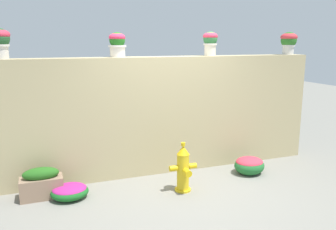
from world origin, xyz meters
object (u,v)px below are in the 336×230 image
potted_plant_1 (117,43)px  flower_bush_right (70,191)px  planter_box (41,184)px  fire_hydrant (183,169)px  potted_plant_3 (289,41)px  potted_plant_0 (0,40)px  potted_plant_2 (210,41)px  flower_bush_left (249,165)px

potted_plant_1 → flower_bush_right: potted_plant_1 is taller
potted_plant_1 → planter_box: size_ratio=0.65×
fire_hydrant → flower_bush_right: 1.67m
potted_plant_3 → potted_plant_0: bearing=-179.8°
planter_box → potted_plant_2: bearing=10.0°
flower_bush_right → potted_plant_0: bearing=142.4°
potted_plant_0 → potted_plant_3: potted_plant_0 is taller
potted_plant_2 → planter_box: (-2.89, -0.51, -1.99)m
fire_hydrant → potted_plant_1: bearing=126.7°
potted_plant_0 → fire_hydrant: 3.18m
potted_plant_1 → planter_box: (-1.26, -0.50, -1.96)m
potted_plant_0 → fire_hydrant: size_ratio=0.57×
potted_plant_0 → potted_plant_3: 4.89m
potted_plant_3 → planter_box: size_ratio=0.71×
potted_plant_0 → planter_box: 2.09m
potted_plant_0 → potted_plant_2: potted_plant_0 is taller
flower_bush_left → flower_bush_right: (-2.94, 0.06, -0.05)m
planter_box → potted_plant_3: bearing=5.8°
fire_hydrant → flower_bush_left: fire_hydrant is taller
flower_bush_left → potted_plant_3: bearing=29.7°
potted_plant_3 → flower_bush_left: potted_plant_3 is taller
potted_plant_1 → fire_hydrant: potted_plant_1 is taller
fire_hydrant → flower_bush_left: (1.33, 0.26, -0.18)m
planter_box → flower_bush_right: bearing=-22.2°
potted_plant_1 → fire_hydrant: (0.73, -0.98, -1.84)m
potted_plant_1 → potted_plant_2: 1.63m
potted_plant_0 → potted_plant_1: size_ratio=1.10×
fire_hydrant → planter_box: bearing=166.6°
potted_plant_1 → planter_box: bearing=-158.3°
potted_plant_0 → potted_plant_3: bearing=0.2°
flower_bush_left → fire_hydrant: bearing=-168.8°
potted_plant_3 → flower_bush_left: bearing=-150.3°
potted_plant_2 → fire_hydrant: size_ratio=0.55×
potted_plant_2 → flower_bush_right: bearing=-165.3°
potted_plant_0 → flower_bush_left: potted_plant_0 is taller
potted_plant_2 → fire_hydrant: potted_plant_2 is taller
potted_plant_3 → flower_bush_left: (-1.17, -0.67, -2.06)m
flower_bush_left → flower_bush_right: 2.95m
potted_plant_2 → potted_plant_3: 1.60m
potted_plant_3 → planter_box: (-4.49, -0.46, -1.99)m
potted_plant_2 → potted_plant_1: bearing=-179.7°
planter_box → fire_hydrant: bearing=-13.4°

